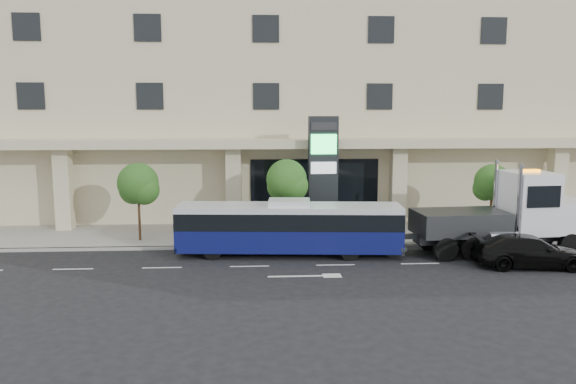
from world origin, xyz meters
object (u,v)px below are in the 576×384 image
Objects in this scene: signage_pylon at (323,174)px; city_bus at (289,227)px; tow_truck at (510,216)px; black_sedan at (529,251)px.

city_bus is at bearing -118.83° from signage_pylon.
tow_truck reaches higher than city_bus.
tow_truck is at bearing 0.45° from black_sedan.
tow_truck is 1.53× the size of signage_pylon.
tow_truck is 2.00× the size of black_sedan.
city_bus is 1.10× the size of tow_truck.
black_sedan is at bearing -9.99° from city_bus.
signage_pylon is (-8.68, 7.25, 2.80)m from black_sedan.
black_sedan is 0.76× the size of signage_pylon.
signage_pylon reaches higher than city_bus.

